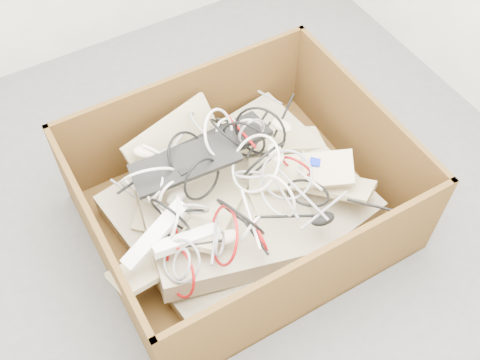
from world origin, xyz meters
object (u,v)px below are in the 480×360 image
power_strip_left (155,235)px  cardboard_box (238,207)px  power_strip_right (186,240)px  vga_plug (315,163)px

power_strip_left → cardboard_box: bearing=-5.7°
power_strip_left → power_strip_right: 0.12m
cardboard_box → vga_plug: cardboard_box is taller
power_strip_right → vga_plug: 0.67m
power_strip_left → power_strip_right: bearing=-50.8°
cardboard_box → power_strip_left: (-0.43, -0.09, 0.24)m
power_strip_right → vga_plug: power_strip_right is taller
power_strip_left → vga_plug: size_ratio=7.30×
cardboard_box → vga_plug: bearing=-14.2°
cardboard_box → power_strip_right: cardboard_box is taller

